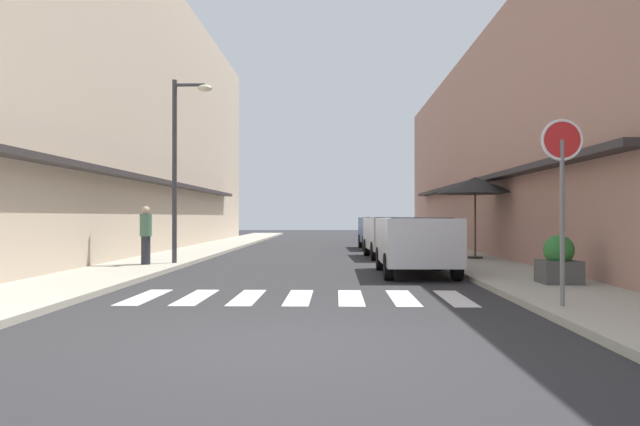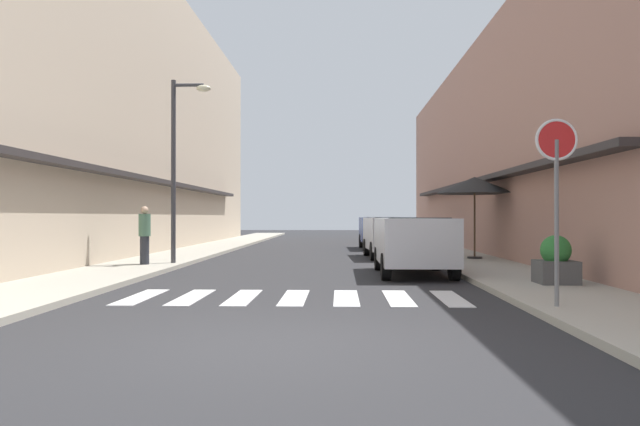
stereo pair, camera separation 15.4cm
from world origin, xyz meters
name	(u,v)px [view 2 (the right image)]	position (x,y,z in m)	size (l,w,h in m)	color
ground_plane	(318,256)	(0.00, 15.72, 0.00)	(86.46, 86.46, 0.00)	#2B2B2D
sidewalk_left	(187,254)	(-4.97, 15.72, 0.06)	(2.42, 55.02, 0.12)	#ADA899
sidewalk_right	(450,255)	(4.97, 15.72, 0.06)	(2.42, 55.02, 0.12)	#ADA899
building_row_left	(101,112)	(-8.68, 16.69, 5.67)	(5.50, 37.37, 11.35)	#C6B299
building_row_right	(542,146)	(8.68, 16.69, 4.22)	(5.50, 37.37, 8.45)	#A87A6B
crosswalk	(294,298)	(0.00, 4.04, 0.01)	(6.15, 2.20, 0.01)	silver
parked_car_near	(413,239)	(2.71, 8.46, 0.92)	(1.82, 4.10, 1.47)	silver
parked_car_mid	(392,232)	(2.71, 14.76, 0.92)	(1.95, 3.99, 1.47)	silver
parked_car_far	(381,229)	(2.71, 20.71, 0.92)	(1.92, 4.00, 1.47)	navy
round_street_sign	(557,162)	(4.16, 2.35, 2.33)	(0.65, 0.07, 2.88)	slate
street_lamp	(180,151)	(-3.92, 10.74, 3.43)	(1.19, 0.28, 5.43)	#38383D
cafe_umbrella	(475,186)	(5.26, 12.93, 2.51)	(2.61, 2.61, 2.68)	#262626
planter_corner	(556,262)	(5.27, 5.54, 0.56)	(0.77, 0.77, 0.99)	#4C4C4C
pedestrian_walking_near	(145,234)	(-4.78, 10.15, 1.00)	(0.34, 0.34, 1.67)	#282B33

